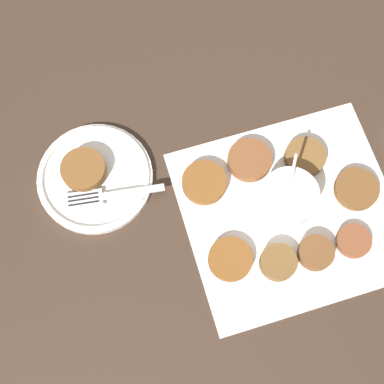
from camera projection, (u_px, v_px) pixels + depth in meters
name	position (u px, v px, depth m)	size (l,w,h in m)	color
ground_plane	(282.00, 205.00, 0.89)	(4.00, 4.00, 0.00)	#38281E
napkin	(290.00, 212.00, 0.89)	(0.35, 0.32, 0.00)	silver
sauce_bowl	(288.00, 199.00, 0.87)	(0.10, 0.09, 0.11)	white
fritter_0	(278.00, 262.00, 0.85)	(0.06, 0.06, 0.02)	brown
fritter_1	(356.00, 189.00, 0.89)	(0.07, 0.07, 0.01)	brown
fritter_2	(250.00, 160.00, 0.91)	(0.08, 0.08, 0.02)	brown
fritter_3	(230.00, 259.00, 0.85)	(0.07, 0.07, 0.02)	brown
fritter_4	(316.00, 253.00, 0.85)	(0.06, 0.06, 0.02)	brown
fritter_5	(305.00, 157.00, 0.91)	(0.07, 0.07, 0.02)	brown
fritter_6	(354.00, 241.00, 0.86)	(0.06, 0.06, 0.01)	brown
fritter_7	(204.00, 182.00, 0.89)	(0.08, 0.08, 0.02)	brown
serving_plate	(95.00, 177.00, 0.90)	(0.19, 0.19, 0.02)	white
fritter_on_plate	(83.00, 170.00, 0.88)	(0.07, 0.07, 0.02)	brown
fork	(103.00, 197.00, 0.88)	(0.17, 0.04, 0.00)	silver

